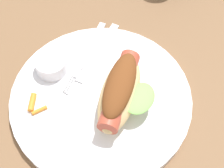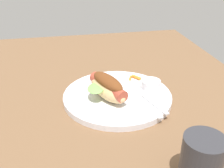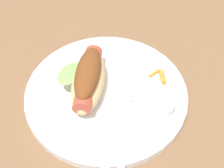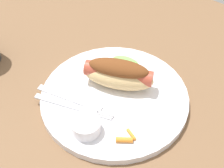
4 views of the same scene
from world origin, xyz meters
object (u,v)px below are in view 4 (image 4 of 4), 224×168
(fork, at_px, (71,106))
(sauce_ramekin, at_px, (86,126))
(carrot_garnish, at_px, (126,138))
(knife, at_px, (69,98))
(plate, at_px, (115,98))
(hot_dog, at_px, (119,74))

(fork, bearing_deg, sauce_ramekin, -40.44)
(fork, height_order, carrot_garnish, carrot_garnish)
(carrot_garnish, bearing_deg, knife, 175.88)
(fork, relative_size, knife, 1.12)
(plate, height_order, carrot_garnish, carrot_garnish)
(knife, bearing_deg, hot_dog, 46.38)
(knife, bearing_deg, plate, 29.84)
(sauce_ramekin, xyz_separation_m, fork, (-0.06, 0.03, -0.01))
(knife, bearing_deg, sauce_ramekin, -39.10)
(hot_dog, height_order, carrot_garnish, hot_dog)
(plate, distance_m, knife, 0.09)
(hot_dog, bearing_deg, sauce_ramekin, -102.82)
(hot_dog, relative_size, carrot_garnish, 3.99)
(carrot_garnish, bearing_deg, plate, 138.27)
(knife, xyz_separation_m, carrot_garnish, (0.15, -0.01, 0.00))
(sauce_ramekin, bearing_deg, knife, 153.66)
(carrot_garnish, bearing_deg, sauce_ramekin, -158.36)
(hot_dog, distance_m, carrot_garnish, 0.14)
(sauce_ramekin, height_order, knife, sauce_ramekin)
(plate, bearing_deg, knife, -137.41)
(plate, distance_m, fork, 0.09)
(plate, height_order, hot_dog, hot_dog)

